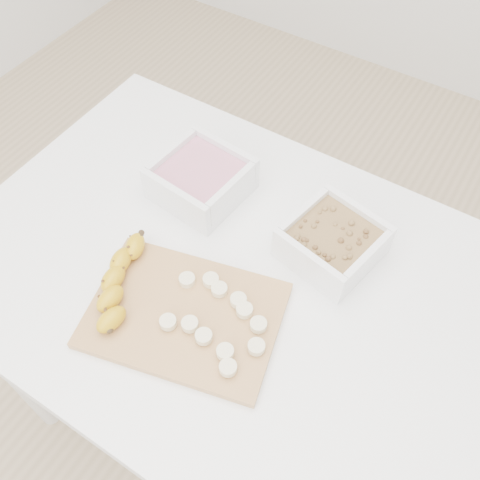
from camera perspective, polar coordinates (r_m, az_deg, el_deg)
The scene contains 7 objects.
ground at distance 1.62m, azimuth -0.59°, elevation -17.91°, with size 3.50×3.50×0.00m, color #C6AD89.
table at distance 1.02m, azimuth -0.90°, elevation -6.31°, with size 1.00×0.70×0.75m.
bowl_yogurt at distance 1.03m, azimuth -4.17°, elevation 6.56°, with size 0.17×0.17×0.07m.
bowl_granola at distance 0.95m, azimuth 9.85°, elevation -0.17°, with size 0.18×0.18×0.07m.
cutting_board at distance 0.90m, azimuth -5.93°, elevation -7.96°, with size 0.31×0.22×0.01m, color tan.
banana at distance 0.92m, azimuth -12.77°, elevation -4.50°, with size 0.05×0.19×0.03m, color #C2930E, non-canonical shape.
banana_slices at distance 0.87m, azimuth -2.26°, elevation -8.37°, with size 0.19×0.14×0.02m.
Camera 1 is at (0.29, -0.42, 1.54)m, focal length 40.00 mm.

